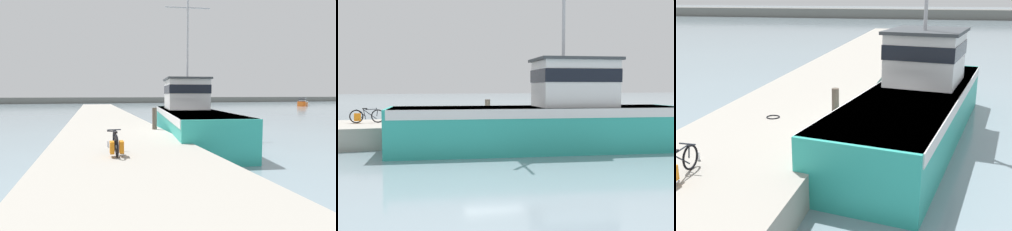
# 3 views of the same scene
# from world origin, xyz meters

# --- Properties ---
(ground_plane) EXTENTS (320.00, 320.00, 0.00)m
(ground_plane) POSITION_xyz_m (0.00, 0.00, 0.00)
(ground_plane) COLOR gray
(dock_pier) EXTENTS (5.22, 80.00, 0.96)m
(dock_pier) POSITION_xyz_m (-3.67, 0.00, 0.48)
(dock_pier) COLOR #A39E93
(dock_pier) RESTS_ON ground_plane
(fishing_boat_main) EXTENTS (5.27, 14.88, 9.87)m
(fishing_boat_main) POSITION_xyz_m (1.24, 2.56, 1.40)
(fishing_boat_main) COLOR teal
(fishing_boat_main) RESTS_ON ground_plane
(mooring_post) EXTENTS (0.25, 0.25, 1.16)m
(mooring_post) POSITION_xyz_m (-1.50, 0.40, 1.54)
(mooring_post) COLOR #51473D
(mooring_post) RESTS_ON dock_pier
(hose_coil) EXTENTS (0.48, 0.48, 0.04)m
(hose_coil) POSITION_xyz_m (-3.78, 0.32, 0.98)
(hose_coil) COLOR black
(hose_coil) RESTS_ON dock_pier
(water_bottle_on_curb) EXTENTS (0.08, 0.08, 0.22)m
(water_bottle_on_curb) POSITION_xyz_m (-4.20, -3.86, 1.07)
(water_bottle_on_curb) COLOR silver
(water_bottle_on_curb) RESTS_ON dock_pier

